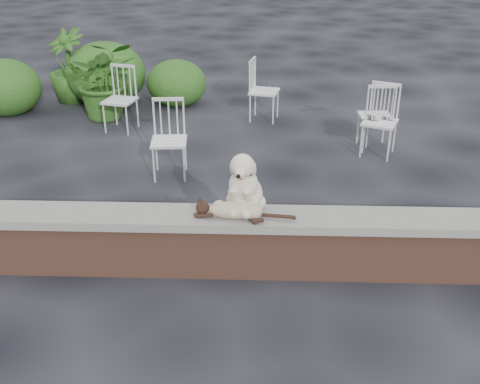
{
  "coord_description": "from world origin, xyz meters",
  "views": [
    {
      "loc": [
        0.01,
        -4.32,
        2.95
      ],
      "look_at": [
        -0.14,
        0.2,
        0.7
      ],
      "focal_mm": 42.58,
      "sensor_mm": 36.0,
      "label": 1
    }
  ],
  "objects_px": {
    "dog": "(245,180)",
    "chair_c": "(376,115)",
    "potted_plant_b": "(68,66)",
    "cat": "(235,209)",
    "chair_a": "(169,140)",
    "potted_plant_a": "(105,79)",
    "chair_b": "(120,99)",
    "chair_d": "(380,121)",
    "chair_e": "(264,90)"
  },
  "relations": [
    {
      "from": "chair_a",
      "to": "cat",
      "type": "bearing_deg",
      "value": -71.32
    },
    {
      "from": "chair_a",
      "to": "potted_plant_a",
      "type": "height_order",
      "value": "potted_plant_a"
    },
    {
      "from": "dog",
      "to": "potted_plant_b",
      "type": "distance_m",
      "value": 5.84
    },
    {
      "from": "potted_plant_a",
      "to": "dog",
      "type": "bearing_deg",
      "value": -61.1
    },
    {
      "from": "chair_b",
      "to": "potted_plant_b",
      "type": "relative_size",
      "value": 0.77
    },
    {
      "from": "chair_b",
      "to": "cat",
      "type": "bearing_deg",
      "value": -49.68
    },
    {
      "from": "chair_d",
      "to": "potted_plant_b",
      "type": "bearing_deg",
      "value": 177.64
    },
    {
      "from": "potted_plant_b",
      "to": "chair_e",
      "type": "bearing_deg",
      "value": -14.8
    },
    {
      "from": "chair_b",
      "to": "chair_d",
      "type": "bearing_deg",
      "value": 0.82
    },
    {
      "from": "potted_plant_b",
      "to": "cat",
      "type": "bearing_deg",
      "value": -59.34
    },
    {
      "from": "dog",
      "to": "chair_c",
      "type": "height_order",
      "value": "dog"
    },
    {
      "from": "cat",
      "to": "chair_b",
      "type": "xyz_separation_m",
      "value": [
        -1.85,
        3.69,
        -0.2
      ]
    },
    {
      "from": "chair_e",
      "to": "potted_plant_b",
      "type": "xyz_separation_m",
      "value": [
        -3.29,
        0.87,
        0.14
      ]
    },
    {
      "from": "chair_a",
      "to": "chair_e",
      "type": "distance_m",
      "value": 2.43
    },
    {
      "from": "potted_plant_a",
      "to": "cat",
      "type": "bearing_deg",
      "value": -62.81
    },
    {
      "from": "chair_d",
      "to": "potted_plant_a",
      "type": "relative_size",
      "value": 0.76
    },
    {
      "from": "chair_b",
      "to": "potted_plant_a",
      "type": "xyz_separation_m",
      "value": [
        -0.33,
        0.55,
        0.15
      ]
    },
    {
      "from": "dog",
      "to": "potted_plant_b",
      "type": "bearing_deg",
      "value": 132.51
    },
    {
      "from": "cat",
      "to": "chair_a",
      "type": "relative_size",
      "value": 1.09
    },
    {
      "from": "dog",
      "to": "potted_plant_a",
      "type": "bearing_deg",
      "value": 129.33
    },
    {
      "from": "chair_b",
      "to": "dog",
      "type": "bearing_deg",
      "value": -47.71
    },
    {
      "from": "chair_d",
      "to": "chair_c",
      "type": "distance_m",
      "value": 0.24
    },
    {
      "from": "chair_e",
      "to": "potted_plant_b",
      "type": "distance_m",
      "value": 3.4
    },
    {
      "from": "cat",
      "to": "potted_plant_a",
      "type": "distance_m",
      "value": 4.77
    },
    {
      "from": "dog",
      "to": "chair_c",
      "type": "relative_size",
      "value": 0.62
    },
    {
      "from": "chair_e",
      "to": "chair_b",
      "type": "bearing_deg",
      "value": 116.48
    },
    {
      "from": "chair_d",
      "to": "chair_a",
      "type": "xyz_separation_m",
      "value": [
        -2.66,
        -0.77,
        0.0
      ]
    },
    {
      "from": "chair_c",
      "to": "potted_plant_a",
      "type": "xyz_separation_m",
      "value": [
        -3.94,
        1.14,
        0.15
      ]
    },
    {
      "from": "chair_a",
      "to": "potted_plant_b",
      "type": "bearing_deg",
      "value": 120.93
    },
    {
      "from": "dog",
      "to": "chair_b",
      "type": "bearing_deg",
      "value": 129.0
    },
    {
      "from": "chair_a",
      "to": "chair_e",
      "type": "xyz_separation_m",
      "value": [
        1.16,
        2.14,
        0.0
      ]
    },
    {
      "from": "dog",
      "to": "chair_e",
      "type": "distance_m",
      "value": 4.1
    },
    {
      "from": "chair_d",
      "to": "chair_b",
      "type": "relative_size",
      "value": 1.0
    },
    {
      "from": "chair_c",
      "to": "chair_e",
      "type": "bearing_deg",
      "value": -40.06
    },
    {
      "from": "chair_b",
      "to": "chair_e",
      "type": "xyz_separation_m",
      "value": [
        2.11,
        0.54,
        0.0
      ]
    },
    {
      "from": "chair_b",
      "to": "potted_plant_a",
      "type": "bearing_deg",
      "value": 134.65
    },
    {
      "from": "chair_e",
      "to": "chair_d",
      "type": "bearing_deg",
      "value": -119.98
    },
    {
      "from": "chair_d",
      "to": "chair_a",
      "type": "distance_m",
      "value": 2.77
    },
    {
      "from": "chair_d",
      "to": "chair_a",
      "type": "relative_size",
      "value": 1.0
    },
    {
      "from": "potted_plant_a",
      "to": "potted_plant_b",
      "type": "distance_m",
      "value": 1.2
    },
    {
      "from": "chair_e",
      "to": "potted_plant_b",
      "type": "relative_size",
      "value": 0.77
    },
    {
      "from": "cat",
      "to": "chair_a",
      "type": "distance_m",
      "value": 2.28
    },
    {
      "from": "chair_c",
      "to": "potted_plant_b",
      "type": "distance_m",
      "value": 5.18
    },
    {
      "from": "dog",
      "to": "potted_plant_b",
      "type": "height_order",
      "value": "potted_plant_b"
    },
    {
      "from": "cat",
      "to": "chair_a",
      "type": "height_order",
      "value": "chair_a"
    },
    {
      "from": "cat",
      "to": "chair_b",
      "type": "bearing_deg",
      "value": 127.03
    },
    {
      "from": "chair_e",
      "to": "potted_plant_a",
      "type": "distance_m",
      "value": 2.45
    },
    {
      "from": "cat",
      "to": "chair_c",
      "type": "height_order",
      "value": "chair_c"
    },
    {
      "from": "cat",
      "to": "potted_plant_a",
      "type": "height_order",
      "value": "potted_plant_a"
    },
    {
      "from": "chair_d",
      "to": "chair_e",
      "type": "relative_size",
      "value": 1.0
    }
  ]
}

